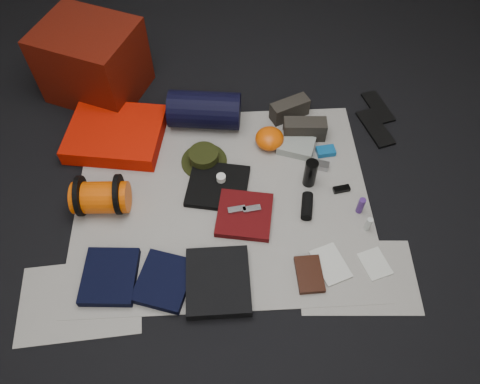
{
  "coord_description": "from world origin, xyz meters",
  "views": [
    {
      "loc": [
        0.02,
        -1.44,
        2.14
      ],
      "look_at": [
        0.09,
        -0.03,
        0.1
      ],
      "focal_mm": 35.0,
      "sensor_mm": 36.0,
      "label": 1
    }
  ],
  "objects_px": {
    "paperback_book": "(309,274)",
    "red_cabinet": "(93,61)",
    "navy_duffel": "(205,110)",
    "compact_camera": "(321,165)",
    "stuff_sack": "(101,197)",
    "water_bottle": "(310,173)",
    "sleeping_pad": "(116,134)"
  },
  "relations": [
    {
      "from": "paperback_book",
      "to": "red_cabinet",
      "type": "bearing_deg",
      "value": 128.29
    },
    {
      "from": "navy_duffel",
      "to": "compact_camera",
      "type": "relative_size",
      "value": 4.89
    },
    {
      "from": "stuff_sack",
      "to": "water_bottle",
      "type": "bearing_deg",
      "value": 5.06
    },
    {
      "from": "navy_duffel",
      "to": "compact_camera",
      "type": "xyz_separation_m",
      "value": [
        0.66,
        -0.38,
        -0.09
      ]
    },
    {
      "from": "sleeping_pad",
      "to": "water_bottle",
      "type": "bearing_deg",
      "value": -18.92
    },
    {
      "from": "navy_duffel",
      "to": "paperback_book",
      "type": "bearing_deg",
      "value": -57.86
    },
    {
      "from": "red_cabinet",
      "to": "navy_duffel",
      "type": "bearing_deg",
      "value": -2.74
    },
    {
      "from": "red_cabinet",
      "to": "compact_camera",
      "type": "distance_m",
      "value": 1.54
    },
    {
      "from": "stuff_sack",
      "to": "water_bottle",
      "type": "xyz_separation_m",
      "value": [
        1.13,
        0.1,
        0.0
      ]
    },
    {
      "from": "water_bottle",
      "to": "compact_camera",
      "type": "bearing_deg",
      "value": 50.95
    },
    {
      "from": "compact_camera",
      "to": "paperback_book",
      "type": "bearing_deg",
      "value": -84.22
    },
    {
      "from": "stuff_sack",
      "to": "paperback_book",
      "type": "height_order",
      "value": "stuff_sack"
    },
    {
      "from": "red_cabinet",
      "to": "compact_camera",
      "type": "bearing_deg",
      "value": -4.51
    },
    {
      "from": "sleeping_pad",
      "to": "stuff_sack",
      "type": "height_order",
      "value": "stuff_sack"
    },
    {
      "from": "red_cabinet",
      "to": "paperback_book",
      "type": "distance_m",
      "value": 1.84
    },
    {
      "from": "water_bottle",
      "to": "paperback_book",
      "type": "distance_m",
      "value": 0.57
    },
    {
      "from": "paperback_book",
      "to": "water_bottle",
      "type": "bearing_deg",
      "value": 80.54
    },
    {
      "from": "red_cabinet",
      "to": "stuff_sack",
      "type": "relative_size",
      "value": 1.9
    },
    {
      "from": "red_cabinet",
      "to": "sleeping_pad",
      "type": "height_order",
      "value": "red_cabinet"
    },
    {
      "from": "red_cabinet",
      "to": "sleeping_pad",
      "type": "relative_size",
      "value": 1.02
    },
    {
      "from": "sleeping_pad",
      "to": "paperback_book",
      "type": "xyz_separation_m",
      "value": [
        1.03,
        -0.94,
        -0.04
      ]
    },
    {
      "from": "red_cabinet",
      "to": "compact_camera",
      "type": "relative_size",
      "value": 6.37
    },
    {
      "from": "stuff_sack",
      "to": "water_bottle",
      "type": "relative_size",
      "value": 1.64
    },
    {
      "from": "water_bottle",
      "to": "compact_camera",
      "type": "relative_size",
      "value": 2.04
    },
    {
      "from": "red_cabinet",
      "to": "stuff_sack",
      "type": "bearing_deg",
      "value": -58.46
    },
    {
      "from": "water_bottle",
      "to": "sleeping_pad",
      "type": "bearing_deg",
      "value": 161.08
    },
    {
      "from": "navy_duffel",
      "to": "compact_camera",
      "type": "height_order",
      "value": "navy_duffel"
    },
    {
      "from": "sleeping_pad",
      "to": "navy_duffel",
      "type": "distance_m",
      "value": 0.55
    },
    {
      "from": "red_cabinet",
      "to": "water_bottle",
      "type": "xyz_separation_m",
      "value": [
        1.25,
        -0.83,
        -0.14
      ]
    },
    {
      "from": "navy_duffel",
      "to": "paperback_book",
      "type": "distance_m",
      "value": 1.17
    },
    {
      "from": "water_bottle",
      "to": "paperback_book",
      "type": "relative_size",
      "value": 0.91
    },
    {
      "from": "stuff_sack",
      "to": "water_bottle",
      "type": "height_order",
      "value": "water_bottle"
    }
  ]
}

